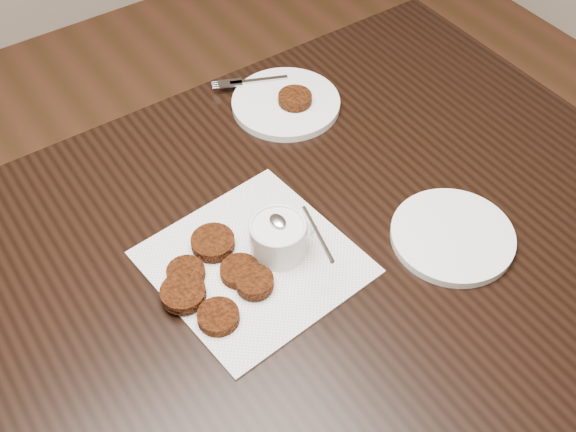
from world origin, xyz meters
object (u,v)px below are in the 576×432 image
at_px(plate_with_patty, 286,100).
at_px(plate_empty, 452,236).
at_px(table, 269,385).
at_px(napkin, 254,262).
at_px(sauce_ramekin, 278,224).

xyz_separation_m(plate_with_patty, plate_empty, (0.04, -0.43, -0.01)).
bearing_deg(plate_empty, table, 157.25).
height_order(napkin, plate_empty, plate_empty).
relative_size(table, sauce_ramekin, 11.37).
distance_m(plate_with_patty, plate_empty, 0.43).
relative_size(napkin, plate_empty, 1.46).
bearing_deg(napkin, sauce_ramekin, -3.15).
xyz_separation_m(table, napkin, (-0.01, 0.02, 0.38)).
bearing_deg(table, plate_with_patty, 50.82).
xyz_separation_m(napkin, plate_with_patty, (0.26, 0.29, 0.01)).
xyz_separation_m(napkin, plate_empty, (0.29, -0.14, 0.01)).
relative_size(sauce_ramekin, plate_with_patty, 0.60).
relative_size(table, plate_with_patty, 6.83).
bearing_deg(plate_with_patty, plate_empty, -85.21).
height_order(table, plate_empty, plate_empty).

